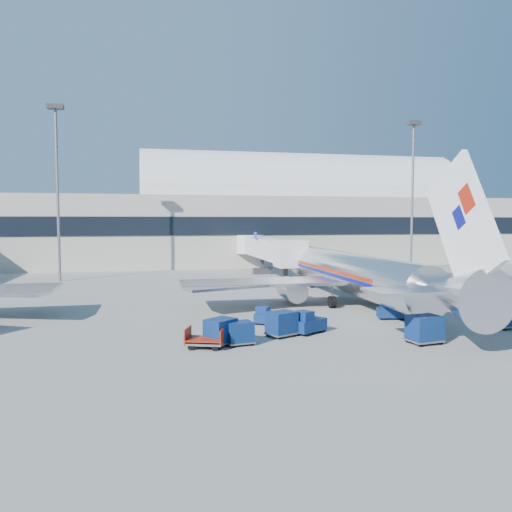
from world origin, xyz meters
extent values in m
plane|color=gray|center=(0.00, 0.00, 0.00)|extent=(260.00, 260.00, 0.00)
cube|color=#B2AA9E|center=(-25.00, 56.00, 6.00)|extent=(170.00, 28.00, 12.00)
cube|color=black|center=(-25.00, 42.05, 7.00)|extent=(170.00, 0.40, 3.00)
cylinder|color=silver|center=(20.00, 56.00, 12.00)|extent=(60.00, 18.00, 18.00)
cylinder|color=silver|center=(10.00, 6.00, 2.90)|extent=(3.80, 28.00, 3.80)
sphere|color=silver|center=(10.00, 20.00, 2.90)|extent=(3.72, 3.72, 3.72)
cone|color=silver|center=(10.00, -11.00, 3.30)|extent=(3.80, 6.00, 3.80)
cube|color=#9A1E0B|center=(10.00, 7.00, 3.15)|extent=(3.85, 20.16, 0.32)
cube|color=navy|center=(10.00, 7.00, 2.78)|extent=(3.85, 20.16, 0.32)
cube|color=white|center=(10.00, -11.50, 7.70)|extent=(0.35, 7.79, 8.74)
cube|color=silver|center=(10.00, -10.50, 3.50)|extent=(11.00, 3.00, 0.18)
cube|color=silver|center=(10.00, 5.00, 2.30)|extent=(32.00, 5.00, 0.28)
cylinder|color=#B7B7BC|center=(4.50, 6.50, 1.35)|extent=(2.10, 3.80, 2.10)
cylinder|color=#B7B7BC|center=(15.50, 6.50, 1.35)|extent=(2.10, 3.80, 2.10)
cylinder|color=black|center=(10.00, 17.00, 0.45)|extent=(0.40, 0.90, 0.90)
cube|color=silver|center=(7.60, 30.00, 4.00)|extent=(2.70, 24.00, 2.70)
cube|color=silver|center=(7.60, 17.80, 4.00)|extent=(3.40, 3.20, 3.20)
cylinder|color=silver|center=(7.60, 41.50, 4.00)|extent=(4.40, 4.40, 3.00)
cube|color=#2D2D30|center=(7.60, 20.00, 1.80)|extent=(0.50, 0.50, 3.00)
cube|color=#2D2D30|center=(7.60, 20.00, 0.45)|extent=(2.60, 1.00, 0.90)
cube|color=#2D2D30|center=(7.60, 33.00, 1.80)|extent=(0.50, 0.50, 3.00)
cube|color=#2D2D30|center=(7.60, 33.00, 0.45)|extent=(2.60, 1.00, 0.90)
cube|color=navy|center=(6.00, 30.00, 5.80)|extent=(0.12, 1.40, 0.90)
cylinder|color=slate|center=(-20.00, 30.00, 11.00)|extent=(0.36, 0.36, 22.00)
cube|color=#2D2D30|center=(-20.00, 30.00, 22.30)|extent=(2.00, 1.20, 0.60)
cylinder|color=slate|center=(30.00, 30.00, 11.00)|extent=(0.36, 0.36, 22.00)
cube|color=#2D2D30|center=(30.00, 30.00, 22.30)|extent=(2.00, 1.20, 0.60)
cube|color=#9E9E96|center=(18.00, 2.00, 0.45)|extent=(3.00, 0.55, 0.90)
cube|color=#9E9E96|center=(21.30, 2.00, 0.45)|extent=(3.00, 0.55, 0.90)
cube|color=#9E9E96|center=(24.60, 2.00, 0.45)|extent=(3.00, 0.55, 0.90)
cube|color=#0B2253|center=(2.21, -5.70, 0.60)|extent=(2.78, 2.39, 0.81)
cube|color=#0B2253|center=(1.75, -5.99, 1.25)|extent=(1.41, 1.44, 0.76)
cylinder|color=black|center=(2.68, -4.83, 0.30)|extent=(0.64, 0.53, 0.61)
cube|color=#0B2253|center=(10.20, -2.29, 0.53)|extent=(2.45, 1.66, 0.73)
cube|color=#0B2253|center=(9.74, -2.16, 1.12)|extent=(1.10, 1.17, 0.68)
cylinder|color=black|center=(11.07, -2.07, 0.27)|extent=(0.58, 0.35, 0.54)
cube|color=#0B2253|center=(-0.01, -1.69, 0.50)|extent=(2.03, 2.30, 0.68)
cube|color=#0B2253|center=(-0.26, -2.06, 1.04)|extent=(1.20, 1.18, 0.63)
cylinder|color=black|center=(0.07, -0.87, 0.25)|extent=(0.45, 0.53, 0.51)
cube|color=#0B2253|center=(0.10, -6.22, 0.96)|extent=(2.26, 2.07, 1.47)
cube|color=slate|center=(0.10, -6.22, 0.22)|extent=(2.37, 2.16, 0.10)
cylinder|color=black|center=(0.49, -5.41, 0.20)|extent=(0.43, 0.32, 0.40)
cube|color=#0B2253|center=(-3.09, -7.90, 0.84)|extent=(1.78, 1.50, 1.28)
cube|color=slate|center=(-3.09, -7.90, 0.19)|extent=(1.88, 1.56, 0.09)
cylinder|color=black|center=(-2.57, -7.32, 0.18)|extent=(0.37, 0.20, 0.35)
cube|color=#0B2253|center=(-4.26, -7.67, 0.94)|extent=(2.27, 2.21, 1.44)
cube|color=slate|center=(-4.26, -7.67, 0.22)|extent=(2.37, 2.32, 0.10)
cylinder|color=black|center=(-4.08, -6.81, 0.20)|extent=(0.41, 0.38, 0.40)
cube|color=#0B2253|center=(8.45, -10.05, 1.02)|extent=(2.13, 1.77, 1.56)
cube|color=slate|center=(8.45, -10.05, 0.24)|extent=(2.25, 1.84, 0.11)
cylinder|color=black|center=(9.10, -9.36, 0.21)|extent=(0.45, 0.23, 0.43)
cube|color=#0B2253|center=(16.78, -7.15, 0.97)|extent=(1.93, 1.56, 1.48)
cube|color=slate|center=(16.78, -7.15, 0.22)|extent=(2.04, 1.61, 0.10)
cylinder|color=black|center=(17.45, -6.54, 0.20)|extent=(0.42, 0.19, 0.41)
cube|color=slate|center=(-5.31, -8.27, 0.36)|extent=(2.68, 2.23, 0.13)
cube|color=maroon|center=(-5.31, -8.27, 0.57)|extent=(2.70, 2.28, 0.08)
cylinder|color=black|center=(-4.43, -7.97, 0.21)|extent=(0.45, 0.29, 0.42)
camera|label=1|loc=(-8.56, -38.35, 7.78)|focal=35.00mm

